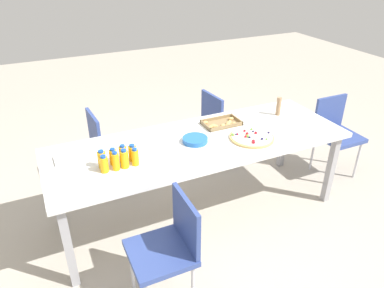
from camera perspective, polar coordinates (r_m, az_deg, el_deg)
The scene contains 19 objects.
ground_plane at distance 3.48m, azimuth 1.17°, elevation -10.50°, with size 12.00×12.00×0.00m, color #B2A899.
party_table at distance 3.08m, azimuth 1.30°, elevation -0.45°, with size 2.54×0.87×0.75m.
chair_far_right at distance 4.01m, azimuth 4.48°, elevation 3.62°, with size 0.44×0.44×0.83m.
chair_near_left at distance 2.45m, azimuth -3.51°, elevation -15.35°, with size 0.40×0.40×0.83m.
chair_far_left at distance 3.64m, azimuth -13.02°, elevation 0.14°, with size 0.42×0.42×0.83m.
chair_end at distance 4.09m, azimuth 21.50°, elevation 2.11°, with size 0.40×0.40×0.83m.
juice_bottle_0 at distance 2.69m, azimuth -13.62°, elevation -3.09°, with size 0.06×0.06×0.13m.
juice_bottle_1 at distance 2.69m, azimuth -11.89°, elevation -2.67°, with size 0.05×0.05×0.15m.
juice_bottle_2 at distance 2.71m, azimuth -10.55°, elevation -2.32°, with size 0.06×0.06×0.15m.
juice_bottle_3 at distance 2.73m, azimuth -8.90°, elevation -2.06°, with size 0.05×0.05×0.14m.
juice_bottle_4 at distance 2.75m, azimuth -13.95°, elevation -2.34°, with size 0.06×0.06×0.14m.
juice_bottle_5 at distance 2.77m, azimuth -12.25°, elevation -1.98°, with size 0.06×0.06×0.13m.
juice_bottle_6 at distance 2.77m, azimuth -10.76°, elevation -1.57°, with size 0.06×0.06×0.15m.
juice_bottle_7 at distance 2.79m, azimuth -9.31°, elevation -1.39°, with size 0.06×0.06×0.13m.
fruit_pizza at distance 3.13m, azimuth 9.32°, elevation 1.07°, with size 0.38×0.38×0.05m.
snack_tray at distance 3.33m, azimuth 4.59°, elevation 3.24°, with size 0.34×0.21×0.04m.
plate_stack at distance 3.03m, azimuth 0.48°, elevation 0.67°, with size 0.21×0.21×0.04m.
napkin_stack at distance 2.94m, azimuth -19.37°, elevation -2.26°, with size 0.15×0.15×0.02m, color white.
cardboard_tube at distance 3.59m, azimuth 13.42°, elevation 5.77°, with size 0.04×0.04×0.18m, color #9E7A56.
Camera 1 is at (-1.20, -2.41, 2.20)m, focal length 34.02 mm.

